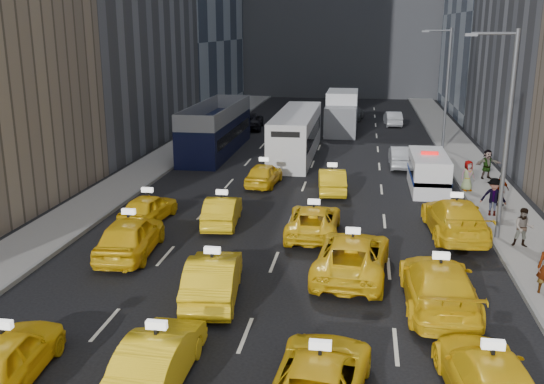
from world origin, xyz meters
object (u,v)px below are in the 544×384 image
at_px(nypd_van, 428,173).
at_px(box_truck, 342,112).
at_px(double_decker, 216,129).
at_px(city_bus, 296,134).

relative_size(nypd_van, box_truck, 0.66).
relative_size(double_decker, box_truck, 1.56).
bearing_deg(box_truck, city_bus, -107.17).
distance_m(double_decker, city_bus, 6.05).
bearing_deg(nypd_van, double_decker, 148.31).
distance_m(double_decker, box_truck, 13.67).
height_order(nypd_van, city_bus, city_bus).
xyz_separation_m(city_bus, box_truck, (2.81, 10.90, 0.16)).
bearing_deg(city_bus, double_decker, 172.82).
bearing_deg(nypd_van, box_truck, 105.79).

